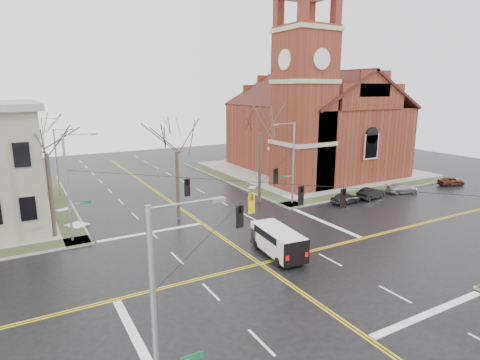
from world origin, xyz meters
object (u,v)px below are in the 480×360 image
signal_pole_sw (159,325)px  parked_car_c (402,188)px  signal_pole_ne (292,161)px  signal_pole_nw (70,185)px  tree_nw_near (176,147)px  parked_car_b (371,193)px  tree_nw_far (46,148)px  tree_ne (260,129)px  streetlight_north_a (58,160)px  parked_car_a (346,198)px  cargo_van (277,239)px  parked_car_d (451,181)px  church (312,117)px  streetlight_north_b (45,141)px

signal_pole_sw → parked_car_c: 43.01m
signal_pole_ne → signal_pole_nw: 22.64m
parked_car_c → tree_nw_near: bearing=98.1°
signal_pole_ne → parked_car_b: size_ratio=2.25×
tree_nw_far → tree_ne: size_ratio=0.93×
streetlight_north_a → parked_car_b: 37.22m
parked_car_a → tree_ne: tree_ne is taller
signal_pole_ne → cargo_van: signal_pole_ne is taller
parked_car_d → tree_ne: size_ratio=0.30×
parked_car_d → tree_nw_far: (-48.05, 5.16, 7.24)m
parked_car_d → parked_car_c: bearing=102.6°
parked_car_b → tree_nw_near: tree_nw_near is taller
tree_nw_far → parked_car_c: bearing=-6.7°
signal_pole_ne → tree_ne: 4.96m
signal_pole_ne → tree_nw_near: size_ratio=0.91×
signal_pole_nw → signal_pole_sw: bearing=-90.0°
parked_car_b → signal_pole_ne: bearing=66.2°
signal_pole_nw → church: bearing=20.2°
signal_pole_ne → parked_car_c: 15.89m
streetlight_north_b → parked_car_d: size_ratio=2.26×
signal_pole_sw → tree_ne: size_ratio=0.77×
tree_nw_far → signal_pole_ne: bearing=-4.5°
parked_car_a → streetlight_north_a: bearing=51.3°
signal_pole_ne → streetlight_north_a: size_ratio=1.12×
signal_pole_nw → tree_nw_far: tree_nw_far is taller
streetlight_north_b → parked_car_c: size_ratio=1.99×
parked_car_a → tree_ne: bearing=56.4°
parked_car_c → tree_ne: 20.10m
parked_car_c → parked_car_d: parked_car_d is taller
streetlight_north_a → tree_ne: size_ratio=0.69×
signal_pole_sw → parked_car_d: 50.87m
tree_nw_near → tree_ne: tree_ne is taller
signal_pole_ne → tree_nw_near: bearing=173.1°
streetlight_north_a → tree_ne: (19.15, -14.39, 3.97)m
signal_pole_sw → streetlight_north_a: size_ratio=1.12×
parked_car_c → tree_nw_near: tree_nw_near is taller
parked_car_c → tree_nw_far: bearing=100.1°
signal_pole_ne → parked_car_c: size_ratio=2.24×
parked_car_a → signal_pole_sw: bearing=121.8°
church → signal_pole_sw: bearing=-134.8°
tree_nw_far → tree_nw_near: size_ratio=1.10×
church → tree_ne: bearing=-145.5°
cargo_van → parked_car_a: (14.90, 7.94, -0.61)m
parked_car_d → cargo_van: bearing=118.6°
parked_car_d → streetlight_north_b: bearing=65.3°
signal_pole_nw → signal_pole_ne: bearing=0.0°
church → signal_pole_nw: 38.61m
church → parked_car_a: church is taller
signal_pole_nw → tree_nw_near: (9.95, 1.54, 2.21)m
parked_car_c → parked_car_d: 9.03m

